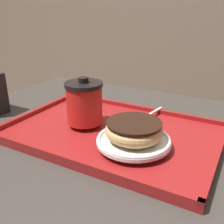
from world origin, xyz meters
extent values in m
cube|color=#38332D|center=(0.00, 0.00, 0.71)|extent=(1.10, 0.85, 0.03)
cube|color=maroon|center=(-0.03, 0.01, 0.74)|extent=(0.53, 0.36, 0.01)
cube|color=maroon|center=(-0.03, -0.16, 0.75)|extent=(0.53, 0.01, 0.01)
cube|color=maroon|center=(-0.03, 0.18, 0.75)|extent=(0.53, 0.01, 0.01)
cube|color=maroon|center=(-0.29, 0.01, 0.75)|extent=(0.01, 0.36, 0.01)
cube|color=maroon|center=(0.23, 0.01, 0.75)|extent=(0.01, 0.36, 0.01)
cylinder|color=red|center=(-0.11, 0.00, 0.80)|extent=(0.09, 0.09, 0.10)
cylinder|color=black|center=(-0.11, 0.00, 0.86)|extent=(0.10, 0.10, 0.01)
cylinder|color=black|center=(-0.11, 0.00, 0.87)|extent=(0.03, 0.03, 0.01)
cylinder|color=white|center=(0.05, -0.04, 0.76)|extent=(0.17, 0.17, 0.01)
torus|color=white|center=(0.05, -0.04, 0.76)|extent=(0.17, 0.17, 0.01)
torus|color=#DBB270|center=(0.05, -0.04, 0.78)|extent=(0.13, 0.13, 0.03)
cylinder|color=black|center=(0.05, -0.04, 0.80)|extent=(0.12, 0.12, 0.00)
ellipsoid|color=silver|center=(0.01, 0.07, 0.76)|extent=(0.03, 0.04, 0.01)
cube|color=silver|center=(0.03, 0.14, 0.76)|extent=(0.03, 0.11, 0.00)
camera|label=1|loc=(0.26, -0.53, 1.04)|focal=42.00mm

